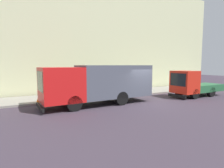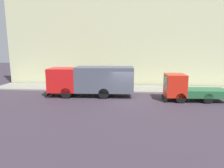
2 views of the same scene
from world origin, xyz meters
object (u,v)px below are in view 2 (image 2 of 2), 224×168
(pedestrian_standing, at_px, (95,79))
(street_sign_post, at_px, (88,77))
(pedestrian_walking, at_px, (69,81))
(large_utility_truck, at_px, (91,80))
(traffic_cone_orange, at_px, (60,86))
(small_flatbed_truck, at_px, (187,89))

(pedestrian_standing, height_order, street_sign_post, street_sign_post)
(pedestrian_walking, xyz_separation_m, pedestrian_standing, (1.48, -2.62, 0.01))
(large_utility_truck, distance_m, traffic_cone_orange, 4.47)
(large_utility_truck, xyz_separation_m, pedestrian_walking, (2.43, 3.02, -0.54))
(large_utility_truck, relative_size, pedestrian_walking, 4.78)
(small_flatbed_truck, distance_m, street_sign_post, 9.92)
(pedestrian_walking, height_order, street_sign_post, street_sign_post)
(pedestrian_walking, bearing_deg, small_flatbed_truck, -14.02)
(pedestrian_walking, distance_m, pedestrian_standing, 3.01)
(large_utility_truck, distance_m, small_flatbed_truck, 8.70)
(pedestrian_walking, distance_m, traffic_cone_orange, 1.08)
(pedestrian_walking, height_order, pedestrian_standing, pedestrian_standing)
(small_flatbed_truck, xyz_separation_m, traffic_cone_orange, (2.89, 12.47, -0.59))
(small_flatbed_truck, height_order, pedestrian_walking, small_flatbed_truck)
(pedestrian_walking, bearing_deg, traffic_cone_orange, -150.59)
(pedestrian_standing, bearing_deg, traffic_cone_orange, -49.08)
(pedestrian_walking, bearing_deg, street_sign_post, -8.36)
(large_utility_truck, xyz_separation_m, small_flatbed_truck, (-0.88, -8.64, -0.53))
(large_utility_truck, bearing_deg, small_flatbed_truck, -98.85)
(large_utility_truck, distance_m, pedestrian_walking, 3.92)
(traffic_cone_orange, bearing_deg, street_sign_post, -89.42)
(small_flatbed_truck, distance_m, pedestrian_standing, 10.23)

